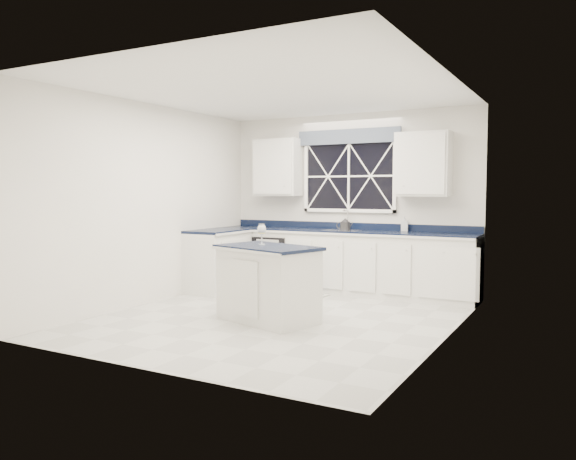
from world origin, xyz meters
The scene contains 13 objects.
ground centered at (0.00, 0.00, 0.00)m, with size 4.50×4.50×0.00m, color #B9B9B4.
back_wall centered at (0.00, 2.25, 1.35)m, with size 4.00×0.10×2.70m, color silver.
base_cabinets centered at (-0.33, 1.78, 0.45)m, with size 3.99×1.60×0.90m.
countertop centered at (0.00, 1.95, 0.92)m, with size 3.98×0.64×0.04m, color black.
dishwasher centered at (-1.10, 1.95, 0.41)m, with size 0.60×0.58×0.82m, color black.
window centered at (0.00, 2.20, 1.83)m, with size 1.65×0.09×1.26m.
upper_cabinets centered at (0.00, 2.08, 1.90)m, with size 3.10×0.34×0.90m.
faucet centered at (0.00, 2.14, 1.10)m, with size 0.05×0.20×0.30m.
island centered at (-0.03, -0.19, 0.45)m, with size 1.35×1.03×0.89m.
rug centered at (-0.77, 1.31, 0.01)m, with size 1.45×1.00×0.02m.
kettle centered at (0.04, 1.97, 1.02)m, with size 0.24×0.20×0.18m.
wine_glass centered at (-0.18, -0.08, 1.06)m, with size 0.10×0.10×0.25m.
soap_bottle centered at (0.89, 2.17, 1.05)m, with size 0.10×0.10×0.21m, color silver.
Camera 1 is at (3.29, -5.79, 1.53)m, focal length 35.00 mm.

